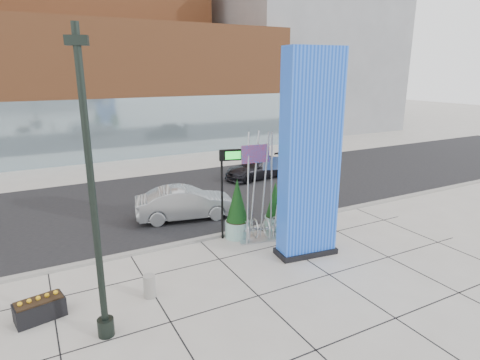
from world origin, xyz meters
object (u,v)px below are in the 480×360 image
blue_pylon (310,160)px  overhead_street_sign (236,161)px  lamp_post (95,223)px  public_art_sculpture (261,211)px  car_silver_mid (186,203)px  concrete_bollard (150,286)px

blue_pylon → overhead_street_sign: (-1.62, 2.94, -0.46)m
lamp_post → public_art_sculpture: bearing=27.1°
blue_pylon → overhead_street_sign: size_ratio=2.02×
blue_pylon → car_silver_mid: (-2.85, 6.00, -3.06)m
public_art_sculpture → overhead_street_sign: public_art_sculpture is taller
lamp_post → public_art_sculpture: 8.46m
public_art_sculpture → car_silver_mid: (-2.07, 3.83, -0.45)m
lamp_post → car_silver_mid: lamp_post is taller
lamp_post → overhead_street_sign: bearing=34.9°
concrete_bollard → overhead_street_sign: (4.82, 3.13, 3.02)m
overhead_street_sign → car_silver_mid: size_ratio=0.82×
car_silver_mid → blue_pylon: bearing=-143.1°
blue_pylon → lamp_post: lamp_post is taller
lamp_post → public_art_sculpture: (7.29, 3.73, -2.12)m
blue_pylon → car_silver_mid: 7.31m
blue_pylon → concrete_bollard: bearing=-171.4°
blue_pylon → lamp_post: (-8.08, -1.56, -0.49)m
blue_pylon → lamp_post: size_ratio=0.97×
concrete_bollard → lamp_post: bearing=-140.1°
blue_pylon → public_art_sculpture: size_ratio=1.68×
blue_pylon → concrete_bollard: size_ratio=10.42×
public_art_sculpture → car_silver_mid: size_ratio=0.98×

